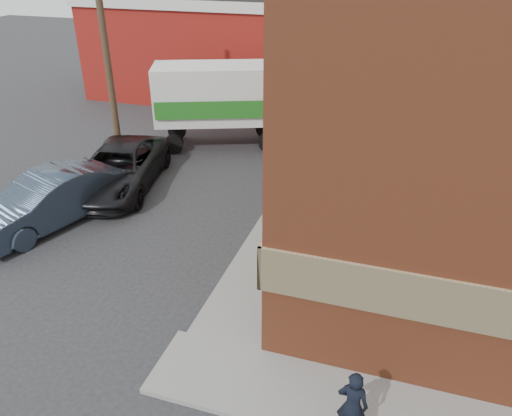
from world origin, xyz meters
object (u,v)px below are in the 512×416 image
Objects in this scene: box_truck at (236,100)px; utility_pole at (105,40)px; man at (352,406)px; sedan at (48,200)px; suv_a at (119,168)px; warehouse at (240,44)px.

utility_pole is at bearing -166.18° from box_truck.
sedan is at bearing -22.89° from man.
utility_pole is at bearing 116.74° from sedan.
utility_pole reaches higher than man.
box_truck reaches higher than suv_a.
suv_a is at bearing -57.97° from utility_pole.
box_truck reaches higher than sedan.
warehouse is 1.81× the size of utility_pole.
man is at bearing -51.76° from suv_a.
utility_pole is at bearing -97.77° from warehouse.
man is 0.30× the size of sedan.
man is at bearing -8.39° from sedan.
warehouse is 13.67m from suv_a.
utility_pole is at bearing -40.29° from man.
box_truck is at bearing 52.94° from suv_a.
sedan reaches higher than suv_a.
man is (11.14, -10.55, -3.87)m from utility_pole.
man is at bearing -43.43° from utility_pole.
box_truck is (4.14, 2.90, -2.72)m from utility_pole.
utility_pole is 1.22× the size of box_truck.
warehouse reaches higher than box_truck.
box_truck is at bearing -71.94° from warehouse.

